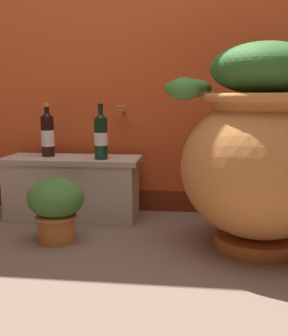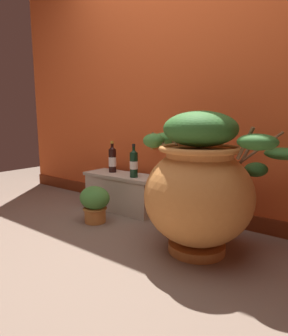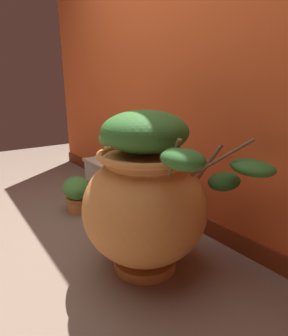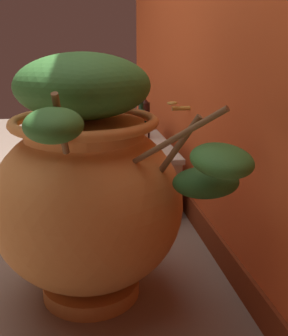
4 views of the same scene
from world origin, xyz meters
The scene contains 7 objects.
ground_plane centered at (0.00, 0.00, 0.00)m, with size 7.00×7.00×0.00m, color #7A6656.
back_wall centered at (0.00, 1.20, 1.29)m, with size 4.40×0.33×2.60m.
terracotta_urn centered at (0.49, 0.52, 0.45)m, with size 0.99×0.84×0.94m.
stone_ledge centered at (-0.51, 0.90, 0.19)m, with size 0.79×0.31×0.36m.
wine_bottle_left centered at (-0.33, 0.84, 0.49)m, with size 0.08×0.08×0.31m.
wine_bottle_middle centered at (-0.66, 0.92, 0.49)m, with size 0.08×0.08×0.31m.
potted_shrub centered at (-0.47, 0.49, 0.18)m, with size 0.28×0.23×0.32m.
Camera 2 is at (1.28, -1.16, 0.88)m, focal length 30.54 mm.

